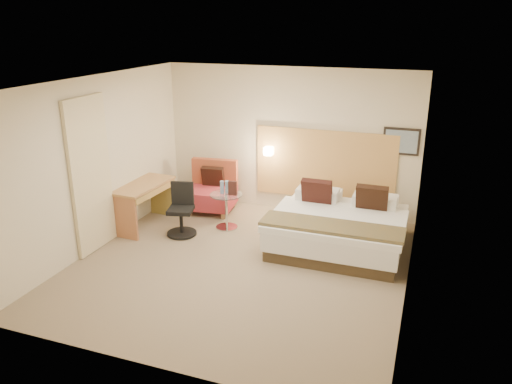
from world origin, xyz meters
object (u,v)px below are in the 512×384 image
(bed, at_px, (339,226))
(lounge_chair, at_px, (211,191))
(desk, at_px, (144,193))
(desk_chair, at_px, (182,214))
(side_table, at_px, (226,209))

(bed, distance_m, lounge_chair, 2.72)
(desk, bearing_deg, lounge_chair, 55.83)
(desk_chair, bearing_deg, lounge_chair, 90.06)
(lounge_chair, xyz_separation_m, desk, (-0.76, -1.12, 0.24))
(bed, distance_m, side_table, 2.00)
(lounge_chair, relative_size, desk_chair, 1.11)
(lounge_chair, bearing_deg, desk_chair, -89.94)
(lounge_chair, xyz_separation_m, desk_chair, (0.00, -1.22, -0.01))
(bed, xyz_separation_m, desk_chair, (-2.61, -0.45, 0.04))
(lounge_chair, height_order, desk, lounge_chair)
(side_table, bearing_deg, desk, -163.68)
(bed, xyz_separation_m, desk, (-3.37, -0.36, 0.29))
(bed, xyz_separation_m, lounge_chair, (-2.61, 0.76, 0.05))
(lounge_chair, bearing_deg, side_table, -49.41)
(lounge_chair, distance_m, desk_chair, 1.22)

